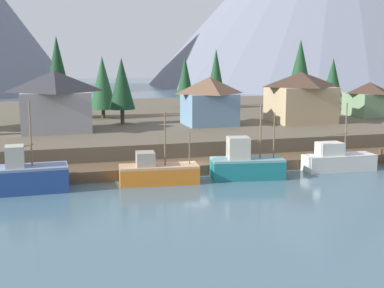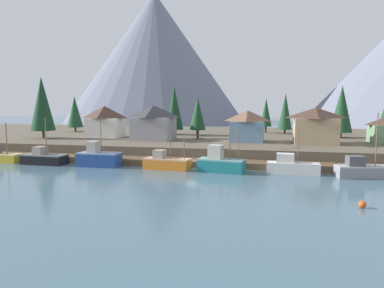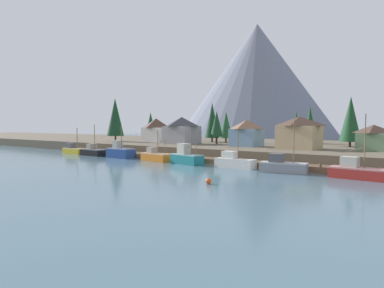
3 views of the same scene
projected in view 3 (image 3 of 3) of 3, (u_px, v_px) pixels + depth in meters
name	position (u px, v px, depth m)	size (l,w,h in m)	color
ground_plane	(228.00, 157.00, 82.53)	(400.00, 400.00, 1.00)	#476675
dock	(182.00, 158.00, 68.23)	(80.00, 4.00, 1.60)	brown
shoreline_bank	(251.00, 147.00, 91.93)	(400.00, 56.00, 2.50)	brown
mountain_west_peak	(257.00, 81.00, 207.09)	(98.55, 98.55, 69.79)	slate
fishing_boat_yellow	(74.00, 150.00, 85.85)	(7.10, 2.50, 6.65)	gold
fishing_boat_black	(93.00, 152.00, 80.32)	(7.17, 3.06, 7.52)	black
fishing_boat_blue	(120.00, 152.00, 74.51)	(6.53, 2.91, 7.50)	navy
fishing_boat_orange	(156.00, 156.00, 67.75)	(7.10, 3.10, 6.34)	#CC6B1E
fishing_boat_teal	(186.00, 157.00, 62.51)	(6.91, 3.67, 6.79)	#196B70
fishing_boat_white	(234.00, 162.00, 57.04)	(7.14, 2.36, 6.64)	silver
fishing_boat_grey	(283.00, 166.00, 51.03)	(7.25, 3.64, 8.56)	gray
fishing_boat_red	(356.00, 171.00, 45.13)	(7.22, 2.88, 8.77)	maroon
house_green	(373.00, 137.00, 62.82)	(5.45, 6.07, 4.86)	#6B8E66
house_blue	(246.00, 133.00, 75.61)	(6.41, 6.06, 6.00)	#6689A8
house_white	(156.00, 130.00, 96.93)	(7.66, 5.28, 6.80)	silver
house_tan	(299.00, 132.00, 67.64)	(7.86, 7.25, 6.55)	tan
house_grey	(182.00, 130.00, 86.76)	(8.04, 7.34, 6.93)	gray
conifer_near_left	(310.00, 123.00, 86.88)	(3.33, 3.33, 9.77)	#4C3823
conifer_near_right	(115.00, 117.00, 99.25)	(5.03, 5.03, 12.87)	#4C3823
conifer_mid_right	(226.00, 125.00, 91.33)	(3.67, 3.67, 8.57)	#4C3823
conifer_back_left	(296.00, 124.00, 91.75)	(2.89, 2.89, 8.60)	#4C3823
conifer_back_right	(212.00, 120.00, 96.43)	(4.21, 4.21, 11.33)	#4C3823
conifer_centre	(151.00, 124.00, 115.85)	(4.04, 4.04, 9.22)	#4C3823
conifer_far_left	(350.00, 119.00, 73.92)	(4.64, 4.64, 11.16)	#4C3823
conifer_far_right	(217.00, 124.00, 84.71)	(3.27, 3.27, 8.40)	#4C3823
channel_buoy	(208.00, 181.00, 41.17)	(0.70, 0.70, 0.70)	#E04C19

